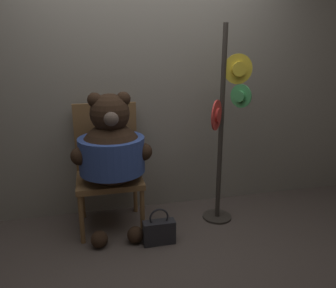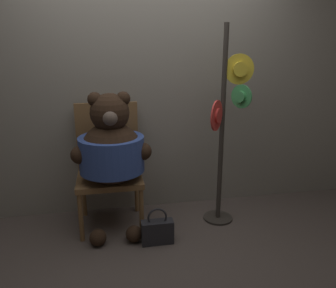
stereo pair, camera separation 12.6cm
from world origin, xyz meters
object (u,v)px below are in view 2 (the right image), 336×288
hat_display_rack (226,127)px  handbag_on_ground (157,231)px  teddy_bear (112,150)px  chair (109,162)px

hat_display_rack → handbag_on_ground: hat_display_rack is taller
teddy_bear → handbag_on_ground: (0.34, -0.30, -0.65)m
teddy_bear → hat_display_rack: hat_display_rack is taller
chair → hat_display_rack: bearing=-12.3°
chair → hat_display_rack: (1.04, -0.23, 0.34)m
hat_display_rack → chair: bearing=167.7°
hat_display_rack → teddy_bear: bearing=177.7°
handbag_on_ground → chair: bearing=127.4°
teddy_bear → hat_display_rack: 1.03m
chair → teddy_bear: 0.26m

